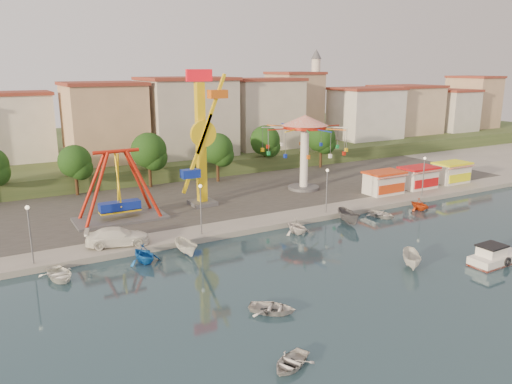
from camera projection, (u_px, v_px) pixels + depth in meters
ground at (343, 267)px, 44.40m from camera, size 200.00×200.00×0.00m
quay_deck at (138, 158)px, 96.63m from camera, size 200.00×100.00×0.60m
asphalt_pad at (206, 191)px, 69.56m from camera, size 90.00×28.00×0.01m
hill_terrace at (131, 148)px, 100.55m from camera, size 200.00×60.00×3.00m
pirate_ship_ride at (118, 187)px, 55.39m from camera, size 10.00×5.00×8.00m
kamikaze_tower at (203, 142)px, 60.35m from camera, size 4.61×3.10×16.50m
wave_swinger at (305, 135)px, 68.63m from camera, size 11.60×11.60×10.40m
booth_left at (384, 182)px, 67.54m from camera, size 5.40×3.78×3.08m
booth_mid at (418, 177)px, 70.70m from camera, size 5.40×3.78×3.08m
booth_right at (452, 172)px, 74.01m from camera, size 5.40×3.78×3.08m
lamp_post_0 at (31, 236)px, 43.12m from camera, size 0.14×0.14×5.00m
lamp_post_1 at (201, 211)px, 50.78m from camera, size 0.14×0.14×5.00m
lamp_post_2 at (327, 192)px, 58.44m from camera, size 0.14×0.14×5.00m
lamp_post_3 at (423, 178)px, 66.11m from camera, size 0.14×0.14×5.00m
tree_1 at (75, 161)px, 66.04m from camera, size 4.35×4.35×6.80m
tree_2 at (149, 150)px, 70.29m from camera, size 5.02×5.02×7.85m
tree_3 at (217, 149)px, 73.95m from camera, size 4.68×4.68×7.32m
tree_4 at (265, 140)px, 81.22m from camera, size 4.86×4.86×7.60m
tree_5 at (321, 138)px, 84.48m from camera, size 4.83×4.83×7.54m
building_1 at (18, 135)px, 75.75m from camera, size 12.33×9.01×8.63m
building_2 at (105, 122)px, 82.22m from camera, size 11.95×9.28×11.23m
building_3 at (190, 125)px, 86.41m from camera, size 12.59×10.50×9.20m
building_4 at (249, 119)px, 95.72m from camera, size 10.75×9.23×9.24m
building_5 at (311, 112)px, 100.27m from camera, size 12.77×10.96×11.21m
building_6 at (361, 107)px, 104.46m from camera, size 8.23×8.98×12.36m
building_7 at (386, 112)px, 114.74m from camera, size 11.59×10.93×8.76m
building_8 at (451, 103)px, 115.44m from camera, size 12.84×9.28×12.58m
building_9 at (478, 107)px, 124.66m from camera, size 12.95×9.17×9.21m
minaret at (315, 91)px, 104.15m from camera, size 2.80×2.80×18.00m
cabin_motorboat at (495, 258)px, 45.23m from camera, size 5.67×2.40×1.97m
rowboat_a at (272, 308)px, 36.12m from camera, size 4.19×4.14×0.71m
rowboat_b at (290, 362)px, 29.55m from camera, size 3.70×3.29×0.63m
skiff at (412, 260)px, 44.20m from camera, size 3.49×3.87×1.47m
van at (118, 237)px, 48.03m from camera, size 6.39×3.82×1.74m
moored_boat_0 at (59, 275)px, 41.85m from camera, size 3.25×4.19×0.80m
moored_boat_1 at (144, 254)px, 45.24m from camera, size 3.52×3.86×1.75m
moored_boat_2 at (186, 248)px, 47.24m from camera, size 1.57×3.79×1.44m
moored_boat_4 at (297, 226)px, 53.25m from camera, size 3.06×3.46×1.70m
moored_boat_5 at (349, 217)px, 56.68m from camera, size 2.40×4.43×1.62m
moored_boat_6 at (381, 214)px, 59.17m from camera, size 3.23×4.03×0.74m
moored_boat_7 at (419, 204)px, 62.11m from camera, size 2.54×2.93×1.52m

